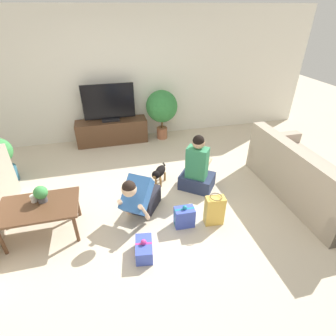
% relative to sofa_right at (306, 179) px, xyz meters
% --- Properties ---
extents(ground_plane, '(16.00, 16.00, 0.00)m').
position_rel_sofa_right_xyz_m(ground_plane, '(-2.38, 0.29, -0.29)').
color(ground_plane, beige).
extents(wall_back, '(8.40, 0.06, 2.60)m').
position_rel_sofa_right_xyz_m(wall_back, '(-2.38, 2.92, 1.01)').
color(wall_back, white).
rests_on(wall_back, ground_plane).
extents(sofa_right, '(0.93, 2.09, 0.84)m').
position_rel_sofa_right_xyz_m(sofa_right, '(0.00, 0.00, 0.00)').
color(sofa_right, tan).
rests_on(sofa_right, ground_plane).
extents(coffee_table, '(0.96, 0.62, 0.45)m').
position_rel_sofa_right_xyz_m(coffee_table, '(-3.82, 0.11, 0.11)').
color(coffee_table, brown).
rests_on(coffee_table, ground_plane).
extents(tv_console, '(1.48, 0.41, 0.50)m').
position_rel_sofa_right_xyz_m(tv_console, '(-2.76, 2.64, -0.04)').
color(tv_console, brown).
rests_on(tv_console, ground_plane).
extents(tv, '(1.04, 0.20, 0.76)m').
position_rel_sofa_right_xyz_m(tv, '(-2.76, 2.64, 0.55)').
color(tv, black).
rests_on(tv, tv_console).
extents(potted_plant_corner_left, '(0.43, 0.43, 0.78)m').
position_rel_sofa_right_xyz_m(potted_plant_corner_left, '(-4.61, 1.57, 0.15)').
color(potted_plant_corner_left, '#336B84').
rests_on(potted_plant_corner_left, ground_plane).
extents(potted_plant_back_right, '(0.67, 0.67, 1.07)m').
position_rel_sofa_right_xyz_m(potted_plant_back_right, '(-1.67, 2.59, 0.41)').
color(potted_plant_back_right, '#A36042').
rests_on(potted_plant_back_right, ground_plane).
extents(person_kneeling, '(0.68, 0.80, 0.77)m').
position_rel_sofa_right_xyz_m(person_kneeling, '(-2.55, 0.14, 0.04)').
color(person_kneeling, '#23232D').
rests_on(person_kneeling, ground_plane).
extents(person_sitting, '(0.66, 0.63, 0.96)m').
position_rel_sofa_right_xyz_m(person_sitting, '(-1.57, 0.58, 0.05)').
color(person_sitting, '#283351').
rests_on(person_sitting, ground_plane).
extents(dog, '(0.31, 0.41, 0.34)m').
position_rel_sofa_right_xyz_m(dog, '(-2.13, 0.82, -0.06)').
color(dog, black).
rests_on(dog, ground_plane).
extents(gift_box_a, '(0.27, 0.18, 0.33)m').
position_rel_sofa_right_xyz_m(gift_box_a, '(-2.01, -0.20, -0.15)').
color(gift_box_a, '#3D51BC').
rests_on(gift_box_a, ground_plane).
extents(gift_box_b, '(0.24, 0.36, 0.25)m').
position_rel_sofa_right_xyz_m(gift_box_b, '(-2.62, -0.56, -0.20)').
color(gift_box_b, '#3D51BC').
rests_on(gift_box_b, ground_plane).
extents(gift_bag_a, '(0.26, 0.18, 0.45)m').
position_rel_sofa_right_xyz_m(gift_bag_a, '(-1.61, -0.25, -0.08)').
color(gift_bag_a, '#E5B74C').
rests_on(gift_bag_a, ground_plane).
extents(mug, '(0.12, 0.08, 0.09)m').
position_rel_sofa_right_xyz_m(mug, '(-3.87, 0.22, 0.20)').
color(mug, silver).
rests_on(mug, coffee_table).
extents(tabletop_plant, '(0.17, 0.17, 0.22)m').
position_rel_sofa_right_xyz_m(tabletop_plant, '(-3.76, 0.19, 0.28)').
color(tabletop_plant, '#4C4C51').
rests_on(tabletop_plant, coffee_table).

